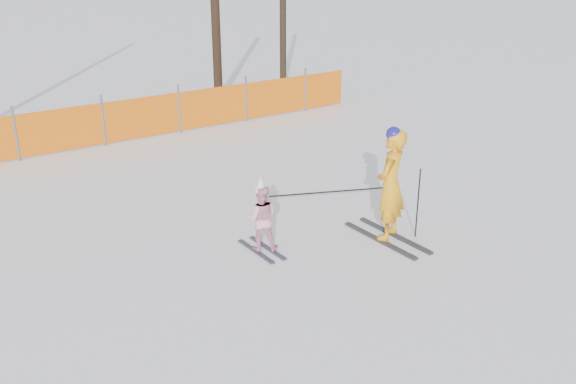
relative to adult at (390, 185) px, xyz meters
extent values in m
plane|color=white|center=(-1.59, 0.09, -0.96)|extent=(120.00, 120.00, 0.00)
cube|color=black|center=(-0.17, 0.00, -0.94)|extent=(0.09, 1.66, 0.04)
cube|color=black|center=(0.17, 0.00, -0.94)|extent=(0.09, 1.66, 0.04)
imported|color=#FFA215|center=(0.00, 0.00, 0.00)|extent=(0.80, 0.70, 1.83)
sphere|color=navy|center=(0.00, 0.00, 0.84)|extent=(0.24, 0.24, 0.24)
cube|color=black|center=(-2.05, 0.83, -0.94)|extent=(0.09, 0.99, 0.03)
cube|color=black|center=(-1.83, 0.83, -0.94)|extent=(0.09, 0.99, 0.03)
imported|color=#FFA6C9|center=(-1.94, 0.83, -0.39)|extent=(0.66, 0.62, 1.07)
cone|color=white|center=(-1.94, 0.83, 0.18)|extent=(0.19, 0.19, 0.24)
cylinder|color=black|center=(0.45, -0.20, -0.36)|extent=(0.02, 0.02, 1.20)
cylinder|color=black|center=(-0.97, 0.41, -0.04)|extent=(1.72, 0.75, 0.02)
cylinder|color=#595960|center=(-3.95, 7.78, -0.33)|extent=(0.06, 0.06, 1.25)
cylinder|color=#595960|center=(-1.95, 7.78, -0.33)|extent=(0.06, 0.06, 1.25)
cylinder|color=#595960|center=(0.05, 7.78, -0.33)|extent=(0.06, 0.06, 1.25)
cylinder|color=#595960|center=(2.05, 7.78, -0.33)|extent=(0.06, 0.06, 1.25)
cylinder|color=#595960|center=(4.05, 7.78, -0.33)|extent=(0.06, 0.06, 1.25)
cube|color=orange|center=(-3.29, 7.78, -0.41)|extent=(17.34, 0.03, 1.00)
cylinder|color=black|center=(2.66, 10.45, 1.93)|extent=(0.27, 0.27, 5.78)
cylinder|color=black|center=(5.59, 11.16, 1.75)|extent=(0.22, 0.22, 5.42)
camera|label=1|loc=(-6.86, -6.94, 3.61)|focal=40.00mm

